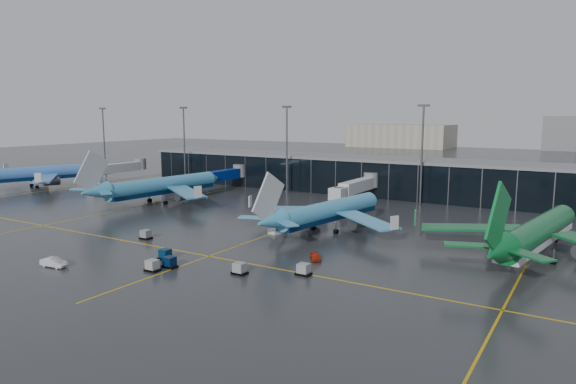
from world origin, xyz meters
The scene contains 14 objects.
ground centered at (0.00, 0.00, 0.00)m, with size 600.00×600.00×0.00m, color #282B2D.
terminal_pier centered at (0.00, 62.00, 5.42)m, with size 142.00×17.00×10.70m.
jet_bridges centered at (-35.00, 42.99, 4.55)m, with size 94.00×27.50×7.20m.
flood_masts centered at (5.00, 50.00, 13.81)m, with size 203.00×0.50×25.50m.
distant_hangars centered at (49.94, 270.08, 8.79)m, with size 260.00×71.00×22.00m.
taxi_lines centered at (10.00, 10.61, 0.01)m, with size 220.00×120.00×0.02m.
airliner_klm_west centered at (-88.89, 19.97, 7.04)m, with size 40.20×45.79×14.07m, color #417BD8, non-canonical shape.
airliner_arkefly centered at (-34.21, 19.21, 7.05)m, with size 40.27×45.86×14.09m, color #3A90C0, non-canonical shape.
airliner_klm_near centered at (18.19, 12.64, 6.27)m, with size 35.82×40.80×12.54m, color #3F9AD1, non-canonical shape.
airliner_aer_lingus centered at (55.85, 12.07, 6.83)m, with size 39.02×44.44×13.66m, color #0B622D, non-canonical shape.
baggage_carts centered at (10.52, -19.43, 0.76)m, with size 38.11×15.10×1.70m.
mobile_airstair centered at (10.55, 4.91, 0.77)m, with size 3.03×3.70×3.45m.
service_van_red centered at (25.91, -7.84, 0.62)m, with size 1.48×3.67×1.25m, color #B5260D.
service_van_white centered at (-6.27, -31.90, 0.73)m, with size 1.55×4.44×1.46m, color silver.
Camera 1 is at (63.55, -77.70, 22.94)m, focal length 32.00 mm.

